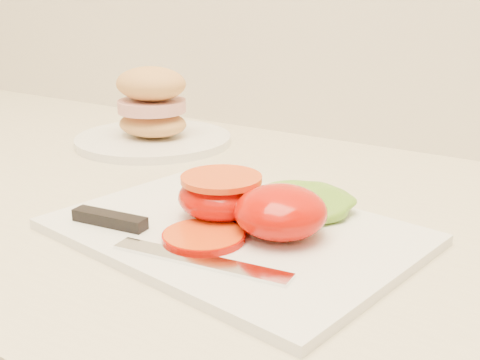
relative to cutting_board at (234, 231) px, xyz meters
The scene contains 7 objects.
cutting_board is the anchor object (origin of this frame).
tomato_half_dome 0.06m from the cutting_board, ahead, with size 0.09×0.09×0.05m, color #C10800.
tomato_half_cut 0.04m from the cutting_board, 150.56° to the left, with size 0.09×0.09×0.04m.
tomato_slice_0 0.04m from the cutting_board, 98.23° to the right, with size 0.07×0.07×0.01m, color #D0561A.
lettuce_leaf_0 0.08m from the cutting_board, 61.22° to the left, with size 0.11×0.08×0.02m, color olive.
knife 0.09m from the cutting_board, 128.93° to the right, with size 0.25×0.05×0.01m.
sandwich_plate 0.38m from the cutting_board, 142.96° to the left, with size 0.24×0.24×0.12m.
Camera 1 is at (-0.06, 1.15, 1.17)m, focal length 45.00 mm.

